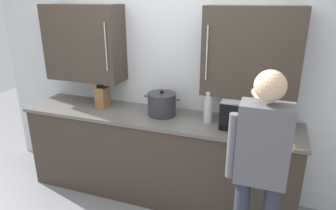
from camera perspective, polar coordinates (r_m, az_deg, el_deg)
The scene contains 7 objects.
back_wall_tiled at distance 3.23m, azimuth -0.51°, elevation 6.77°, with size 4.28×0.44×2.52m.
counter_unit at distance 3.30m, azimuth -2.20°, elevation -9.66°, with size 2.89×0.61×0.94m.
microwave_oven at distance 2.89m, azimuth 14.64°, elevation -1.42°, with size 0.48×0.41×0.27m.
knife_block at distance 3.38m, azimuth -12.32°, elevation 1.45°, with size 0.11×0.15×0.30m.
thermos_flask at distance 2.91m, azimuth 7.64°, elevation -0.25°, with size 0.09×0.09×0.32m.
stock_pot at distance 3.08m, azimuth -1.16°, elevation 0.17°, with size 0.39×0.29×0.26m.
person_figure at distance 2.19m, azimuth 17.02°, elevation -10.90°, with size 0.44×0.61×1.68m.
Camera 1 is at (1.09, -1.80, 2.09)m, focal length 32.19 mm.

